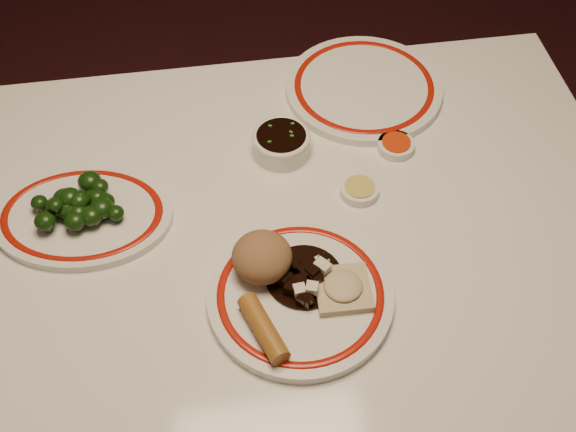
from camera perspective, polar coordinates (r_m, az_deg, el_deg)
The scene contains 13 objects.
ground at distance 1.79m, azimuth -0.69°, elevation -16.65°, with size 7.00×7.00×0.00m, color black.
dining_table at distance 1.21m, azimuth -0.98°, elevation -4.90°, with size 1.20×0.90×0.75m.
main_plate at distance 1.07m, azimuth 0.98°, elevation -6.31°, with size 0.34×0.34×0.02m.
rice_mound at distance 1.06m, azimuth -2.06°, elevation -3.25°, with size 0.09×0.09×0.06m, color #8D6342.
spring_roll at distance 1.02m, azimuth -1.96°, elevation -8.85°, with size 0.03×0.03×0.11m, color #9F6627.
fried_wonton at distance 1.06m, azimuth 4.36°, elevation -5.68°, with size 0.08×0.08×0.02m.
stirfry_heap at distance 1.06m, azimuth 1.29°, elevation -4.92°, with size 0.12×0.12×0.03m.
broccoli_plate at distance 1.20m, azimuth -15.92°, elevation 0.00°, with size 0.32×0.28×0.02m.
broccoli_pile at distance 1.18m, azimuth -16.23°, elevation 0.87°, with size 0.15×0.12×0.05m.
soy_bowl at distance 1.25m, azimuth -0.53°, elevation 5.72°, with size 0.10×0.10×0.04m.
sweet_sour_dish at distance 1.28m, azimuth 8.52°, elevation 5.52°, with size 0.06×0.06×0.02m.
mustard_dish at distance 1.20m, azimuth 5.66°, elevation 2.06°, with size 0.06×0.06×0.02m.
far_plate at distance 1.38m, azimuth 6.01°, elevation 10.04°, with size 0.38×0.38×0.02m.
Camera 1 is at (-0.08, -0.67, 1.66)m, focal length 45.00 mm.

